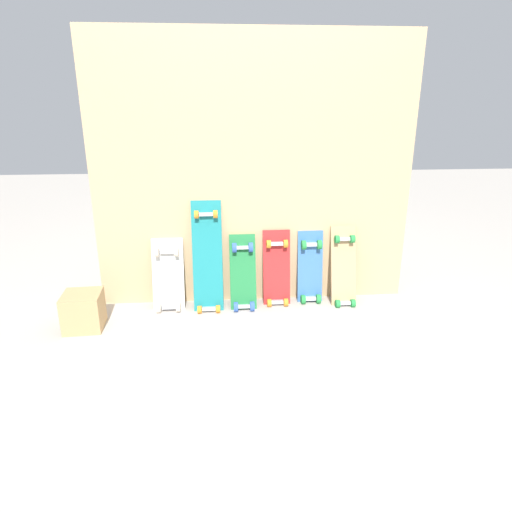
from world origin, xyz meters
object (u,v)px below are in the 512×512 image
at_px(skateboard_white, 168,279).
at_px(skateboard_blue, 310,271).
at_px(skateboard_natural, 344,271).
at_px(skateboard_red, 277,273).
at_px(skateboard_teal, 208,262).
at_px(skateboard_green, 243,277).
at_px(wooden_crate, 83,311).

distance_m(skateboard_white, skateboard_blue, 0.97).
relative_size(skateboard_white, skateboard_natural, 0.89).
xyz_separation_m(skateboard_red, skateboard_blue, (0.24, 0.01, -0.00)).
xyz_separation_m(skateboard_teal, skateboard_natural, (0.93, 0.00, -0.10)).
height_order(skateboard_white, skateboard_blue, skateboard_blue).
height_order(skateboard_white, skateboard_natural, skateboard_natural).
relative_size(skateboard_white, skateboard_teal, 0.68).
relative_size(skateboard_green, skateboard_red, 0.96).
xyz_separation_m(skateboard_teal, wooden_crate, (-0.77, -0.24, -0.21)).
relative_size(skateboard_green, wooden_crate, 2.44).
bearing_deg(wooden_crate, skateboard_blue, 10.97).
relative_size(skateboard_red, skateboard_blue, 1.03).
bearing_deg(skateboard_green, skateboard_red, 8.86).
bearing_deg(skateboard_teal, skateboard_red, 3.76).
height_order(skateboard_red, skateboard_blue, skateboard_red).
height_order(skateboard_blue, wooden_crate, skateboard_blue).
relative_size(skateboard_teal, wooden_crate, 3.49).
relative_size(skateboard_white, wooden_crate, 2.36).
bearing_deg(skateboard_teal, wooden_crate, -162.52).
xyz_separation_m(skateboard_white, skateboard_natural, (1.20, -0.01, 0.03)).
bearing_deg(skateboard_red, skateboard_blue, 3.22).
distance_m(skateboard_teal, skateboard_blue, 0.72).
bearing_deg(skateboard_white, skateboard_teal, -2.38).
relative_size(skateboard_white, skateboard_green, 0.97).
xyz_separation_m(skateboard_green, skateboard_blue, (0.47, 0.05, 0.01)).
bearing_deg(skateboard_white, skateboard_green, -1.91).
distance_m(skateboard_teal, skateboard_green, 0.26).
xyz_separation_m(skateboard_green, skateboard_red, (0.23, 0.04, 0.01)).
bearing_deg(skateboard_teal, skateboard_white, 177.62).
bearing_deg(skateboard_green, skateboard_white, 178.09).
bearing_deg(skateboard_blue, skateboard_white, -178.06).
bearing_deg(skateboard_white, skateboard_red, 1.53).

